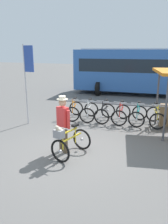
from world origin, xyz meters
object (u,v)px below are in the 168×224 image
racked_bike_teal (138,115)px  banner_flag (28,70)px  racked_bike_black (105,113)px  racked_bike_yellow (156,117)px  featured_bicycle (69,141)px  racked_bike_white (89,111)px  racked_bike_red (121,114)px  racked_bike_orange (74,110)px  bus_distant (150,69)px  person_with_featured_bike (63,122)px

racked_bike_teal → banner_flag: 4.84m
racked_bike_black → racked_bike_yellow: size_ratio=0.89×
racked_bike_teal → featured_bicycle: (-1.46, -3.76, 0.12)m
racked_bike_black → racked_bike_yellow: same height
racked_bike_white → racked_bike_red: same height
racked_bike_red → banner_flag: bearing=-156.4°
racked_bike_red → racked_bike_yellow: 1.40m
racked_bike_orange → racked_bike_teal: same height
racked_bike_black → bus_distant: (1.22, 6.79, 1.37)m
featured_bicycle → banner_flag: size_ratio=0.39×
racked_bike_yellow → banner_flag: 5.47m
racked_bike_orange → racked_bike_black: size_ratio=1.12×
racked_bike_orange → racked_bike_red: (2.09, 0.15, 0.00)m
racked_bike_yellow → bus_distant: bearing=97.5°
racked_bike_white → featured_bicycle: bearing=-80.0°
racked_bike_orange → racked_bike_white: 0.70m
racked_bike_orange → featured_bicycle: 3.80m
racked_bike_yellow → featured_bicycle: bearing=-119.5°
racked_bike_orange → featured_bicycle: bearing=-69.4°
racked_bike_white → racked_bike_black: size_ratio=1.08×
racked_bike_black → person_with_featured_bike: (-0.36, -3.40, 0.58)m
racked_bike_white → racked_bike_red: size_ratio=1.07×
racked_bike_black → person_with_featured_bike: bearing=-96.0°
racked_bike_white → banner_flag: bearing=-145.8°
racked_bike_yellow → banner_flag: (-4.88, -1.62, 1.86)m
racked_bike_yellow → person_with_featured_bike: 4.36m
racked_bike_yellow → featured_bicycle: (-2.16, -3.81, 0.12)m
racked_bike_black → racked_bike_teal: size_ratio=0.99×
racked_bike_white → racked_bike_teal: same height
racked_bike_orange → racked_bike_white: bearing=4.1°
banner_flag → racked_bike_yellow: bearing=18.4°
person_with_featured_bike → banner_flag: bearing=141.4°
racked_bike_white → person_with_featured_bike: bearing=-84.2°
racked_bike_red → featured_bicycle: bearing=-101.6°
racked_bike_red → banner_flag: 4.23m
racked_bike_orange → banner_flag: (-1.39, -1.37, 1.86)m
racked_bike_yellow → banner_flag: size_ratio=0.38×
racked_bike_orange → racked_bike_white: size_ratio=1.03×
racked_bike_black → person_with_featured_bike: person_with_featured_bike is taller
featured_bicycle → bus_distant: (1.28, 10.45, 1.25)m
racked_bike_white → racked_bike_black: bearing=4.1°
person_with_featured_bike → featured_bicycle: bearing=-41.2°
racked_bike_white → banner_flag: banner_flag is taller
racked_bike_orange → racked_bike_black: same height
racked_bike_white → person_with_featured_bike: size_ratio=0.69×
racked_bike_red → racked_bike_yellow: size_ratio=0.90×
banner_flag → racked_bike_black: bearing=27.8°
racked_bike_orange → bus_distant: size_ratio=0.12×
racked_bike_red → featured_bicycle: 3.79m
featured_bicycle → racked_bike_black: bearing=89.1°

